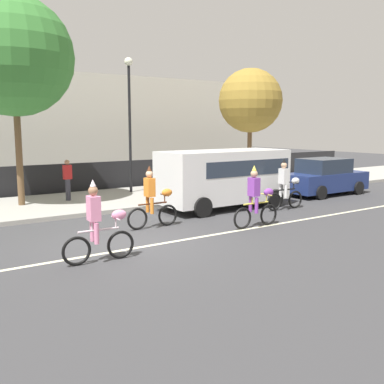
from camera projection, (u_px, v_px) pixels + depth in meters
The scene contains 15 objects.
ground_plane at pixel (134, 243), 11.99m from camera, with size 80.00×80.00×0.00m, color #38383A.
road_centre_line at pixel (143, 247), 11.58m from camera, with size 36.00×0.14×0.01m, color beige.
sidewalk_curb at pixel (57, 205), 17.30m from camera, with size 60.00×5.00×0.15m, color #9E9B93.
fence_line at pixel (36, 181), 19.58m from camera, with size 40.00×0.08×1.40m, color black.
building_backdrop at pixel (39, 127), 27.75m from camera, with size 28.00×8.00×6.03m, color beige.
parade_cyclist_pink at pixel (99, 226), 10.18m from camera, with size 1.72×0.50×1.92m.
parade_cyclist_orange at pixel (153, 201), 13.63m from camera, with size 1.72×0.50×1.92m.
parade_cyclist_purple at pixel (256, 200), 13.71m from camera, with size 1.72×0.50×1.92m.
parade_cyclist_zebra at pixel (286, 187), 16.60m from camera, with size 1.72×0.50×1.92m.
parked_van_white at pixel (225, 174), 16.92m from camera, with size 5.00×2.22×2.18m.
parked_car_navy at pixel (324, 177), 20.25m from camera, with size 4.10×1.92×1.64m.
street_lamp_post at pixel (129, 105), 19.59m from camera, with size 0.36×0.36×5.86m.
street_tree_near_lamp at pixel (13, 56), 16.06m from camera, with size 4.30×4.30×7.56m.
street_tree_far_corner at pixel (250, 101), 23.81m from camera, with size 3.39×3.39×5.96m.
pedestrian_onlooker at pixel (68, 179), 17.75m from camera, with size 0.32×0.20×1.62m.
Camera 1 is at (-5.28, -10.51, 3.10)m, focal length 42.00 mm.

